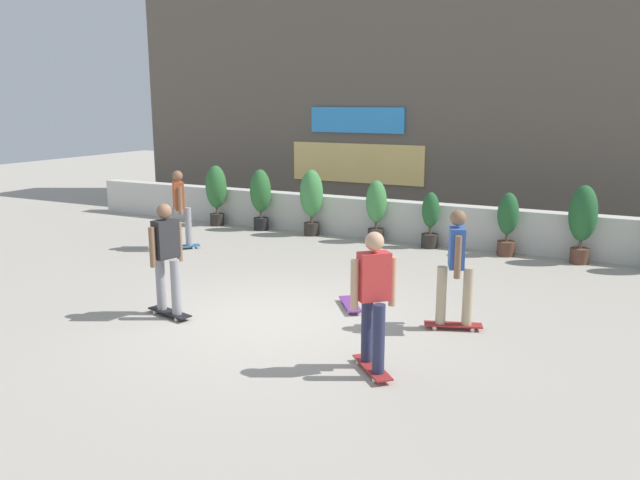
# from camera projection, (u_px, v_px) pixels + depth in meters

# --- Properties ---
(ground_plane) EXTENTS (48.00, 48.00, 0.00)m
(ground_plane) POSITION_uv_depth(u_px,v_px,m) (274.00, 320.00, 9.31)
(ground_plane) COLOR #A8A093
(planter_wall) EXTENTS (18.00, 0.40, 0.90)m
(planter_wall) POSITION_uv_depth(u_px,v_px,m) (409.00, 221.00, 14.44)
(planter_wall) COLOR beige
(planter_wall) RESTS_ON ground
(building_backdrop) EXTENTS (20.00, 2.08, 6.50)m
(building_backdrop) POSITION_uv_depth(u_px,v_px,m) (460.00, 96.00, 17.33)
(building_backdrop) COLOR #60564C
(building_backdrop) RESTS_ON ground
(potted_plant_0) EXTENTS (0.53, 0.53, 1.53)m
(potted_plant_0) POSITION_uv_depth(u_px,v_px,m) (216.00, 191.00, 16.15)
(potted_plant_0) COLOR #2D2823
(potted_plant_0) RESTS_ON ground
(potted_plant_1) EXTENTS (0.51, 0.51, 1.50)m
(potted_plant_1) POSITION_uv_depth(u_px,v_px,m) (261.00, 195.00, 15.57)
(potted_plant_1) COLOR black
(potted_plant_1) RESTS_ON ground
(potted_plant_2) EXTENTS (0.54, 0.54, 1.56)m
(potted_plant_2) POSITION_uv_depth(u_px,v_px,m) (311.00, 197.00, 14.95)
(potted_plant_2) COLOR #2D2823
(potted_plant_2) RESTS_ON ground
(potted_plant_3) EXTENTS (0.46, 0.46, 1.40)m
(potted_plant_3) POSITION_uv_depth(u_px,v_px,m) (376.00, 207.00, 14.25)
(potted_plant_3) COLOR #2D2823
(potted_plant_3) RESTS_ON ground
(potted_plant_4) EXTENTS (0.37, 0.37, 1.21)m
(potted_plant_4) POSITION_uv_depth(u_px,v_px,m) (430.00, 218.00, 13.73)
(potted_plant_4) COLOR #2D2823
(potted_plant_4) RESTS_ON ground
(potted_plant_5) EXTENTS (0.42, 0.42, 1.31)m
(potted_plant_5) POSITION_uv_depth(u_px,v_px,m) (508.00, 221.00, 13.00)
(potted_plant_5) COLOR brown
(potted_plant_5) RESTS_ON ground
(potted_plant_6) EXTENTS (0.54, 0.54, 1.55)m
(potted_plant_6) POSITION_uv_depth(u_px,v_px,m) (583.00, 218.00, 12.34)
(potted_plant_6) COLOR brown
(potted_plant_6) RESTS_ON ground
(skater_far_left) EXTENTS (0.70, 0.71, 1.70)m
(skater_far_left) POSITION_uv_depth(u_px,v_px,m) (373.00, 296.00, 7.30)
(skater_far_left) COLOR maroon
(skater_far_left) RESTS_ON ground
(skater_by_wall_right) EXTENTS (0.82, 0.55, 1.70)m
(skater_by_wall_right) POSITION_uv_depth(u_px,v_px,m) (167.00, 255.00, 9.25)
(skater_by_wall_right) COLOR black
(skater_by_wall_right) RESTS_ON ground
(skater_far_right) EXTENTS (0.69, 0.72, 1.70)m
(skater_far_right) POSITION_uv_depth(u_px,v_px,m) (179.00, 206.00, 13.51)
(skater_far_right) COLOR #266699
(skater_far_right) RESTS_ON ground
(skater_mid_plaza) EXTENTS (0.82, 0.53, 1.70)m
(skater_mid_plaza) POSITION_uv_depth(u_px,v_px,m) (456.00, 264.00, 8.72)
(skater_mid_plaza) COLOR maroon
(skater_mid_plaza) RESTS_ON ground
(skateboard_near_camera) EXTENTS (0.64, 0.76, 0.08)m
(skateboard_near_camera) POSITION_uv_depth(u_px,v_px,m) (350.00, 304.00, 9.82)
(skateboard_near_camera) COLOR #72338C
(skateboard_near_camera) RESTS_ON ground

